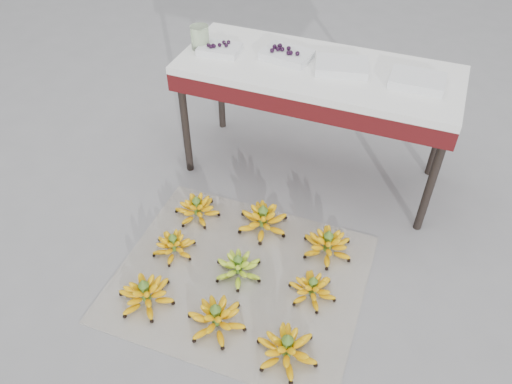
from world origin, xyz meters
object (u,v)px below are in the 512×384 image
(bunch_front_center, at_px, (216,318))
(tray_far_left, at_px, (220,49))
(newspaper_mat, at_px, (240,277))
(tray_far_right, at_px, (417,80))
(tray_left, at_px, (286,54))
(bunch_front_right, at_px, (287,349))
(bunch_back_left, at_px, (197,209))
(bunch_back_center, at_px, (263,220))
(tray_right, at_px, (342,66))
(bunch_mid_center, at_px, (238,267))
(bunch_mid_left, at_px, (174,245))
(bunch_back_right, at_px, (327,244))
(glass_jar, at_px, (200,37))
(bunch_front_left, at_px, (146,294))
(vendor_table, at_px, (317,80))
(bunch_mid_right, at_px, (312,289))

(bunch_front_center, xyz_separation_m, tray_far_left, (-0.50, 1.22, 0.70))
(newspaper_mat, bearing_deg, tray_far_right, 57.67)
(tray_far_left, xyz_separation_m, tray_left, (0.38, 0.07, 0.00))
(bunch_front_right, relative_size, tray_left, 1.22)
(bunch_back_left, height_order, bunch_back_center, bunch_back_center)
(tray_left, relative_size, tray_right, 0.92)
(newspaper_mat, bearing_deg, tray_right, 77.84)
(bunch_mid_center, relative_size, bunch_back_center, 0.82)
(bunch_mid_left, distance_m, tray_left, 1.22)
(bunch_back_center, relative_size, tray_far_right, 1.32)
(bunch_back_right, relative_size, tray_left, 1.23)
(bunch_front_right, xyz_separation_m, tray_far_right, (0.24, 1.30, 0.70))
(bunch_mid_left, xyz_separation_m, glass_jar, (-0.21, 0.89, 0.76))
(bunch_front_right, relative_size, bunch_back_right, 0.99)
(bunch_front_left, bearing_deg, tray_far_left, 108.58)
(bunch_mid_left, xyz_separation_m, tray_right, (0.61, 0.93, 0.71))
(bunch_back_right, xyz_separation_m, tray_left, (-0.48, 0.65, 0.71))
(bunch_front_left, bearing_deg, bunch_front_right, 10.79)
(tray_far_right, bearing_deg, tray_right, 179.52)
(glass_jar, bearing_deg, bunch_mid_center, -56.64)
(tray_left, bearing_deg, bunch_back_right, -53.53)
(bunch_front_left, relative_size, bunch_mid_left, 1.16)
(bunch_back_left, height_order, tray_far_right, tray_far_right)
(bunch_front_right, bearing_deg, bunch_back_left, 156.57)
(bunch_mid_center, bearing_deg, bunch_front_right, -30.85)
(bunch_front_left, bearing_deg, vendor_table, 83.22)
(bunch_back_right, distance_m, tray_far_right, 0.98)
(vendor_table, bearing_deg, bunch_mid_left, -117.63)
(bunch_front_left, xyz_separation_m, bunch_mid_center, (0.36, 0.32, -0.01))
(bunch_mid_left, bearing_deg, bunch_back_right, 5.16)
(newspaper_mat, bearing_deg, bunch_front_left, -140.90)
(bunch_back_left, bearing_deg, newspaper_mat, -45.79)
(bunch_front_center, distance_m, bunch_back_right, 0.73)
(tray_far_left, relative_size, tray_far_right, 0.89)
(bunch_mid_center, height_order, glass_jar, glass_jar)
(newspaper_mat, relative_size, bunch_front_center, 4.16)
(bunch_front_right, bearing_deg, tray_far_left, 141.57)
(newspaper_mat, xyz_separation_m, bunch_front_right, (0.37, -0.34, 0.06))
(bunch_mid_left, relative_size, tray_far_right, 1.04)
(bunch_mid_left, bearing_deg, vendor_table, 46.50)
(bunch_mid_right, distance_m, bunch_back_center, 0.53)
(bunch_front_center, xyz_separation_m, tray_left, (-0.12, 1.29, 0.70))
(bunch_front_center, bearing_deg, tray_far_right, 60.37)
(bunch_mid_right, height_order, tray_far_right, tray_far_right)
(bunch_mid_center, relative_size, tray_far_right, 1.07)
(bunch_mid_right, bearing_deg, bunch_back_right, 103.59)
(bunch_mid_left, height_order, vendor_table, vendor_table)
(tray_far_left, height_order, tray_left, tray_left)
(bunch_front_left, xyz_separation_m, bunch_back_right, (0.75, 0.63, -0.00))
(tray_right, height_order, tray_far_right, same)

